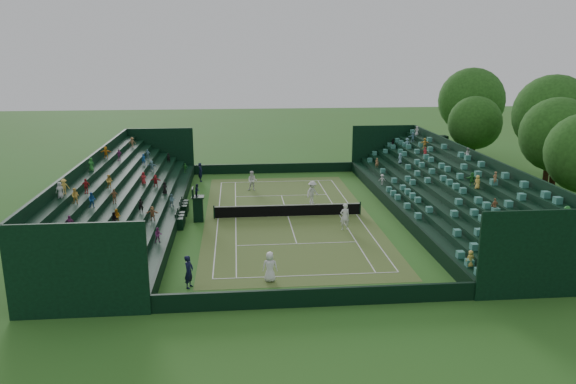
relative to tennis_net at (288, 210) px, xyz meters
name	(u,v)px	position (x,y,z in m)	size (l,w,h in m)	color
ground	(288,216)	(0.00, 0.00, -0.53)	(160.00, 160.00, 0.00)	#32621F
court_surface	(288,216)	(0.00, 0.00, -0.52)	(12.97, 26.77, 0.01)	#2F6E24
perimeter_wall_north	(274,168)	(0.00, 15.88, -0.03)	(17.17, 0.20, 1.00)	black
perimeter_wall_south	(317,297)	(0.00, -15.88, -0.03)	(17.17, 0.20, 1.00)	black
perimeter_wall_east	(393,208)	(8.48, 0.00, -0.03)	(0.20, 31.77, 1.00)	black
perimeter_wall_west	(179,213)	(-8.48, 0.00, -0.03)	(0.20, 31.77, 1.00)	black
north_grandstand	(445,194)	(12.66, 0.00, 1.02)	(6.60, 32.00, 4.90)	black
south_grandstand	(123,202)	(-12.66, 0.00, 1.02)	(6.60, 32.00, 4.90)	black
tennis_net	(288,210)	(0.00, 0.00, 0.00)	(11.67, 0.10, 1.06)	black
scoreboard_tower	(438,141)	(17.75, 16.00, 2.62)	(2.00, 1.00, 3.70)	black
tree_row	(508,113)	(22.63, 10.60, 6.13)	(10.51, 35.46, 10.84)	black
umpire_chair	(198,205)	(-6.97, -0.57, 0.73)	(0.94, 0.94, 2.94)	black
courtside_chairs	(182,214)	(-8.22, -0.01, -0.06)	(0.57, 5.53, 1.23)	black
player_near_west	(270,267)	(-2.20, -12.48, 0.36)	(0.87, 0.56, 1.77)	white
player_near_east	(345,217)	(3.81, -3.68, 0.47)	(0.73, 0.48, 2.00)	white
player_far_west	(252,181)	(-2.53, 8.56, 0.40)	(0.90, 0.70, 1.84)	white
player_far_east	(312,192)	(2.42, 3.57, 0.46)	(1.27, 0.74, 1.97)	silver
line_judge_north	(201,172)	(-7.53, 12.65, 0.42)	(0.69, 0.45, 1.89)	black
line_judge_south	(189,272)	(-6.72, -12.90, 0.41)	(0.68, 0.45, 1.88)	black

